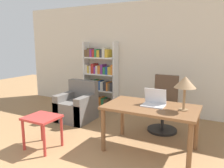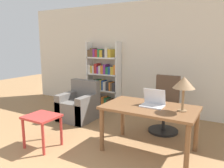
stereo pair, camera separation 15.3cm
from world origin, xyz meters
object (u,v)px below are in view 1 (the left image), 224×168
(table_lamp, at_px, (185,83))
(office_chair, at_px, (164,107))
(armchair, at_px, (77,107))
(bookshelf, at_px, (100,78))
(desk, at_px, (151,112))
(laptop, at_px, (154,102))
(side_table_blue, at_px, (42,122))

(table_lamp, distance_m, office_chair, 1.26)
(armchair, bearing_deg, table_lamp, -14.68)
(office_chair, relative_size, bookshelf, 0.62)
(office_chair, bearing_deg, bookshelf, 156.77)
(desk, bearing_deg, armchair, 161.42)
(laptop, distance_m, side_table_blue, 1.83)
(side_table_blue, distance_m, bookshelf, 2.58)
(laptop, distance_m, bookshelf, 2.66)
(desk, height_order, side_table_blue, desk)
(desk, distance_m, bookshelf, 2.68)
(laptop, relative_size, side_table_blue, 0.64)
(office_chair, height_order, bookshelf, bookshelf)
(desk, height_order, table_lamp, table_lamp)
(desk, xyz_separation_m, laptop, (0.03, 0.06, 0.16))
(side_table_blue, xyz_separation_m, bookshelf, (-0.41, 2.53, 0.35))
(office_chair, bearing_deg, table_lamp, -61.28)
(desk, relative_size, table_lamp, 2.84)
(office_chair, xyz_separation_m, armchair, (-1.88, -0.31, -0.18))
(table_lamp, bearing_deg, desk, -178.46)
(side_table_blue, relative_size, armchair, 0.62)
(laptop, bearing_deg, desk, -117.10)
(laptop, xyz_separation_m, office_chair, (-0.06, 0.89, -0.32))
(laptop, height_order, bookshelf, bookshelf)
(bookshelf, bearing_deg, laptop, -40.64)
(laptop, bearing_deg, table_lamp, -5.75)
(table_lamp, xyz_separation_m, bookshelf, (-2.48, 1.78, -0.35))
(table_lamp, relative_size, bookshelf, 0.29)
(office_chair, bearing_deg, laptop, -86.43)
(table_lamp, height_order, office_chair, table_lamp)
(laptop, height_order, side_table_blue, laptop)
(laptop, height_order, table_lamp, table_lamp)
(laptop, relative_size, bookshelf, 0.20)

